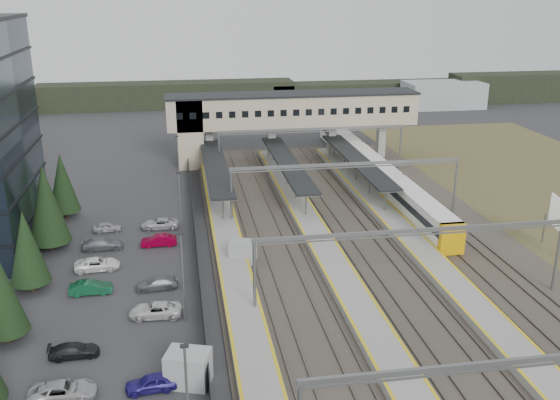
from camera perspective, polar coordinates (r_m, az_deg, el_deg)
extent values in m
plane|color=#2B2B2D|center=(62.25, -1.38, -6.81)|extent=(220.00, 220.00, 0.00)
cylinder|color=black|center=(55.40, -23.58, -11.25)|extent=(0.44, 0.44, 1.20)
cone|color=black|center=(53.71, -24.11, -7.71)|extent=(3.54, 3.54, 6.80)
cylinder|color=black|center=(63.17, -21.73, -7.24)|extent=(0.44, 0.44, 1.20)
cone|color=black|center=(61.66, -22.16, -3.97)|extent=(3.64, 3.64, 7.00)
cylinder|color=black|center=(72.14, -20.18, -3.82)|extent=(0.44, 0.44, 1.20)
cone|color=black|center=(70.58, -20.59, -0.32)|extent=(4.42, 4.42, 8.50)
cylinder|color=black|center=(81.35, -18.98, -1.16)|extent=(0.44, 0.44, 1.20)
cone|color=black|center=(80.15, -19.28, 1.54)|extent=(3.74, 3.74, 7.20)
imported|color=#A4A5A8|center=(47.19, -19.26, -16.17)|extent=(4.67, 2.27, 1.28)
imported|color=black|center=(51.62, -18.31, -12.92)|extent=(3.91, 1.80, 1.11)
imported|color=#124C2F|center=(60.80, -16.91, -7.66)|extent=(3.94, 1.44, 1.29)
imported|color=white|center=(65.57, -16.37, -5.65)|extent=(4.62, 2.39, 1.25)
imported|color=slate|center=(70.41, -15.91, -3.88)|extent=(4.48, 2.00, 1.28)
imported|color=#9B9B9E|center=(75.34, -15.50, -2.41)|extent=(3.33, 1.48, 1.11)
imported|color=navy|center=(46.45, -11.67, -16.05)|extent=(3.77, 1.80, 1.25)
imported|color=silver|center=(55.50, -11.34, -9.84)|extent=(4.69, 2.46, 1.26)
imported|color=slate|center=(60.25, -11.21, -7.50)|extent=(4.09, 1.94, 1.15)
imported|color=maroon|center=(69.91, -11.02, -3.65)|extent=(3.91, 1.40, 1.28)
imported|color=#BAB9BE|center=(74.85, -10.94, -2.14)|extent=(4.53, 2.28, 1.23)
cube|color=black|center=(35.97, -8.74, -13.06)|extent=(0.50, 0.25, 0.15)
cylinder|color=slate|center=(52.84, -8.87, -7.11)|extent=(0.16, 0.16, 8.00)
cube|color=black|center=(51.24, -9.09, -3.08)|extent=(0.50, 0.25, 0.15)
cylinder|color=slate|center=(69.51, -9.12, -0.70)|extent=(0.16, 0.16, 8.00)
cube|color=black|center=(68.30, -9.29, 2.46)|extent=(0.50, 0.25, 0.15)
cylinder|color=slate|center=(86.72, -9.26, 3.20)|extent=(0.16, 0.16, 8.00)
cube|color=black|center=(85.75, -9.40, 5.77)|extent=(0.50, 0.25, 0.15)
cube|color=#26282B|center=(65.93, -7.62, -4.52)|extent=(0.08, 90.00, 2.00)
cube|color=#959899|center=(46.36, -8.39, -14.96)|extent=(3.58, 3.07, 2.53)
cube|color=#959899|center=(64.37, -3.41, -4.80)|extent=(3.11, 2.84, 2.35)
cube|color=#352E29|center=(69.13, 7.95, -4.22)|extent=(34.00, 90.00, 0.20)
cube|color=#59544C|center=(66.57, -2.61, -4.81)|extent=(0.08, 90.00, 0.14)
cube|color=#59544C|center=(66.74, -1.37, -4.73)|extent=(0.08, 90.00, 0.14)
cube|color=#59544C|center=(67.10, 0.80, -4.59)|extent=(0.08, 90.00, 0.14)
cube|color=#59544C|center=(67.35, 2.01, -4.51)|extent=(0.08, 90.00, 0.14)
cube|color=#59544C|center=(68.34, 5.77, -4.24)|extent=(0.08, 90.00, 0.14)
cube|color=#59544C|center=(68.71, 6.93, -4.16)|extent=(0.08, 90.00, 0.14)
cube|color=#59544C|center=(69.44, 8.97, -4.00)|extent=(0.08, 90.00, 0.14)
cube|color=#59544C|center=(69.89, 10.09, -3.92)|extent=(0.08, 90.00, 0.14)
cube|color=#59544C|center=(71.48, 13.55, -3.64)|extent=(0.08, 90.00, 0.14)
cube|color=#59544C|center=(72.03, 14.61, -3.55)|extent=(0.08, 90.00, 0.14)
cube|color=#59544C|center=(73.08, 16.46, -3.40)|extent=(0.08, 90.00, 0.14)
cube|color=#59544C|center=(73.70, 17.47, -3.31)|extent=(0.08, 90.00, 0.14)
cube|color=gray|center=(66.30, -4.57, -4.79)|extent=(3.20, 82.00, 0.90)
cube|color=gold|center=(66.04, -5.84, -4.49)|extent=(0.25, 82.00, 0.02)
cube|color=gold|center=(66.24, -3.33, -4.35)|extent=(0.25, 82.00, 0.02)
cube|color=gray|center=(67.74, 3.91, -4.24)|extent=(3.20, 82.00, 0.90)
cube|color=gold|center=(67.27, 2.71, -3.97)|extent=(0.25, 82.00, 0.02)
cube|color=gold|center=(67.90, 5.11, -3.80)|extent=(0.25, 82.00, 0.02)
cube|color=gray|center=(70.59, 11.85, -3.65)|extent=(3.20, 82.00, 0.90)
cube|color=gold|center=(69.92, 10.77, -3.39)|extent=(0.25, 82.00, 0.02)
cube|color=gold|center=(70.94, 12.97, -3.22)|extent=(0.25, 82.00, 0.02)
cube|color=black|center=(85.88, -5.92, 3.19)|extent=(3.00, 30.00, 0.25)
cube|color=slate|center=(85.92, -5.91, 3.10)|extent=(3.10, 30.00, 0.12)
cylinder|color=slate|center=(73.96, -5.22, -0.65)|extent=(0.20, 0.20, 3.10)
cylinder|color=slate|center=(80.11, -5.58, 0.87)|extent=(0.20, 0.20, 3.10)
cylinder|color=slate|center=(86.32, -5.88, 2.17)|extent=(0.20, 0.20, 3.10)
cylinder|color=slate|center=(92.56, -6.15, 3.30)|extent=(0.20, 0.20, 3.10)
cylinder|color=slate|center=(98.84, -6.38, 4.28)|extent=(0.20, 0.20, 3.10)
cube|color=black|center=(87.00, 0.68, 3.49)|extent=(3.00, 30.00, 0.25)
cube|color=slate|center=(87.03, 0.68, 3.40)|extent=(3.10, 30.00, 0.12)
cylinder|color=slate|center=(75.25, 2.39, -0.25)|extent=(0.20, 0.20, 3.10)
cylinder|color=slate|center=(81.31, 1.47, 1.22)|extent=(0.20, 0.20, 3.10)
cylinder|color=slate|center=(87.43, 0.67, 2.48)|extent=(0.20, 0.20, 3.10)
cylinder|color=slate|center=(93.60, -0.02, 3.58)|extent=(0.20, 0.20, 3.10)
cylinder|color=slate|center=(99.81, -0.63, 4.54)|extent=(0.20, 0.20, 3.10)
cube|color=black|center=(89.23, 7.03, 3.74)|extent=(3.00, 30.00, 0.25)
cube|color=slate|center=(89.26, 7.02, 3.65)|extent=(3.10, 30.00, 0.12)
cylinder|color=slate|center=(77.82, 9.62, 0.15)|extent=(0.20, 0.20, 3.10)
cylinder|color=slate|center=(83.69, 8.21, 1.54)|extent=(0.20, 0.20, 3.10)
cylinder|color=slate|center=(89.65, 6.99, 2.75)|extent=(0.20, 0.20, 3.10)
cylinder|color=slate|center=(95.67, 5.91, 3.81)|extent=(0.20, 0.20, 3.10)
cylinder|color=slate|center=(101.76, 4.97, 4.74)|extent=(0.20, 0.20, 3.10)
cube|color=tan|center=(101.01, 1.17, 8.25)|extent=(40.00, 6.00, 5.00)
cube|color=black|center=(100.58, 1.18, 9.68)|extent=(40.40, 6.40, 0.30)
cube|color=tan|center=(99.98, -8.24, 6.19)|extent=(4.00, 6.00, 11.00)
cube|color=black|center=(96.38, -9.17, 7.57)|extent=(1.00, 0.06, 1.00)
cube|color=black|center=(96.40, -7.97, 7.63)|extent=(1.00, 0.06, 1.00)
cube|color=black|center=(96.47, -6.78, 7.68)|extent=(1.00, 0.06, 1.00)
cube|color=black|center=(96.58, -5.58, 7.74)|extent=(1.00, 0.06, 1.00)
cube|color=black|center=(96.72, -4.39, 7.79)|extent=(1.00, 0.06, 1.00)
cube|color=black|center=(96.91, -3.20, 7.84)|extent=(1.00, 0.06, 1.00)
cube|color=black|center=(97.14, -2.02, 7.88)|extent=(1.00, 0.06, 1.00)
cube|color=black|center=(97.41, -0.84, 7.92)|extent=(1.00, 0.06, 1.00)
cube|color=black|center=(97.72, 0.33, 7.96)|extent=(1.00, 0.06, 1.00)
cube|color=black|center=(98.08, 1.49, 7.99)|extent=(1.00, 0.06, 1.00)
cube|color=black|center=(98.46, 2.65, 8.02)|extent=(1.00, 0.06, 1.00)
cube|color=black|center=(98.89, 3.79, 8.04)|extent=(1.00, 0.06, 1.00)
cube|color=black|center=(99.36, 4.93, 8.07)|extent=(1.00, 0.06, 1.00)
cube|color=black|center=(99.87, 6.05, 8.09)|extent=(1.00, 0.06, 1.00)
cube|color=black|center=(100.41, 7.17, 8.10)|extent=(1.00, 0.06, 1.00)
cube|color=black|center=(100.99, 8.27, 8.11)|extent=(1.00, 0.06, 1.00)
cube|color=black|center=(101.60, 9.35, 8.12)|extent=(1.00, 0.06, 1.00)
cube|color=black|center=(102.25, 10.43, 8.13)|extent=(1.00, 0.06, 1.00)
cube|color=black|center=(102.94, 11.49, 8.13)|extent=(1.00, 0.06, 1.00)
cube|color=gray|center=(100.57, -7.31, 4.85)|extent=(1.20, 1.60, 6.00)
cube|color=gray|center=(100.63, -6.46, 4.89)|extent=(1.20, 1.60, 6.00)
cube|color=gray|center=(101.59, -0.80, 5.14)|extent=(1.20, 1.60, 6.00)
cube|color=gray|center=(103.50, 4.71, 5.33)|extent=(1.20, 1.60, 6.00)
cube|color=gray|center=(105.85, 9.20, 5.45)|extent=(1.20, 1.60, 6.00)
cube|color=slate|center=(39.29, 22.92, -13.21)|extent=(28.40, 0.25, 0.35)
cube|color=slate|center=(39.49, 22.85, -13.71)|extent=(28.40, 0.12, 0.12)
cylinder|color=slate|center=(53.35, -2.35, -7.22)|extent=(0.28, 0.28, 7.00)
cylinder|color=slate|center=(62.83, 24.00, -4.79)|extent=(0.28, 0.28, 7.00)
cube|color=slate|center=(55.23, 12.19, -2.76)|extent=(28.40, 0.25, 0.35)
cube|color=slate|center=(55.37, 12.16, -3.14)|extent=(28.40, 0.12, 0.12)
cylinder|color=slate|center=(73.68, -4.47, 0.20)|extent=(0.28, 0.28, 7.00)
cylinder|color=slate|center=(80.80, 15.72, 1.21)|extent=(0.28, 0.28, 7.00)
cube|color=slate|center=(75.04, 6.19, 3.28)|extent=(28.40, 0.25, 0.35)
cube|color=slate|center=(75.15, 6.17, 2.99)|extent=(28.40, 0.12, 0.12)
cylinder|color=slate|center=(92.82, -5.57, 4.06)|extent=(0.28, 0.28, 7.00)
cylinder|color=slate|center=(98.57, 10.94, 4.67)|extent=(0.28, 0.28, 7.00)
cube|color=slate|center=(93.91, 2.96, 6.49)|extent=(28.40, 0.25, 0.35)
cube|color=slate|center=(93.99, 2.96, 6.25)|extent=(28.40, 0.12, 0.12)
cube|color=white|center=(75.69, 12.65, -0.92)|extent=(2.65, 18.32, 3.41)
cube|color=black|center=(75.57, 12.67, -0.65)|extent=(2.71, 17.72, 0.85)
cube|color=slate|center=(76.18, 12.57, -1.96)|extent=(2.27, 16.92, 0.47)
cube|color=white|center=(92.65, 8.39, 2.95)|extent=(2.65, 18.32, 3.41)
cube|color=black|center=(92.55, 8.40, 3.18)|extent=(2.71, 17.72, 0.85)
cube|color=slate|center=(93.05, 8.34, 2.08)|extent=(2.27, 16.92, 0.47)
cube|color=white|center=(110.24, 5.45, 5.60)|extent=(2.65, 18.32, 3.41)
cube|color=black|center=(110.16, 5.46, 5.79)|extent=(2.71, 17.72, 0.85)
cube|color=slate|center=(110.58, 5.43, 4.86)|extent=(2.27, 16.92, 0.47)
cube|color=#E2A207|center=(67.94, 15.43, -3.44)|extent=(2.67, 0.90, 3.41)
cylinder|color=slate|center=(75.04, 23.00, -2.36)|extent=(0.20, 0.20, 3.50)
cube|color=black|center=(152.55, -10.26, 9.42)|extent=(60.00, 8.00, 6.00)
cube|color=black|center=(159.88, 8.22, 9.76)|extent=(50.00, 8.00, 5.00)
cube|color=black|center=(171.60, 21.79, 9.57)|extent=(40.00, 8.00, 7.00)
cube|color=#959899|center=(155.82, 14.68, 9.30)|extent=(18.00, 10.00, 6.00)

